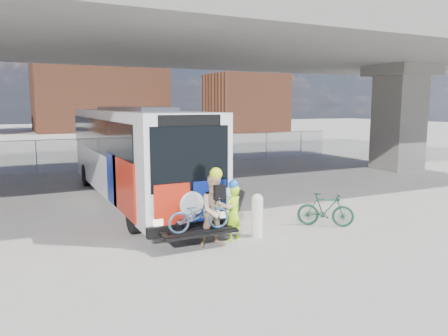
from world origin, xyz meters
TOP-DOWN VIEW (x-y plane):
  - ground at (0.00, 0.00)m, footprint 160.00×160.00m
  - bus at (-2.00, 2.58)m, footprint 2.67×12.90m
  - overpass at (0.00, 4.00)m, footprint 40.00×16.00m
  - chainlink_fence at (0.00, 12.00)m, footprint 30.00×0.06m
  - brick_buildings at (1.23, 48.23)m, footprint 54.00×22.00m
  - smokestack at (14.00, 55.00)m, footprint 2.20×2.20m
  - bollard at (-0.08, -3.74)m, footprint 0.33×0.33m
  - cyclist_hivis at (-0.86, -3.74)m, footprint 0.67×0.56m
  - cyclist_tan at (-1.50, -3.98)m, footprint 0.98×0.78m
  - bike_parked at (2.39, -3.74)m, footprint 1.65×1.49m

SIDE VIEW (x-z plane):
  - ground at x=0.00m, z-range 0.00..0.00m
  - bike_parked at x=2.39m, z-range 0.00..1.05m
  - bollard at x=-0.08m, z-range 0.04..1.31m
  - cyclist_hivis at x=-0.86m, z-range -0.03..1.69m
  - cyclist_tan at x=-1.50m, z-range -0.06..2.08m
  - chainlink_fence at x=0.00m, z-range -13.58..16.42m
  - bus at x=-2.00m, z-range 0.26..3.95m
  - brick_buildings at x=1.23m, z-range -0.58..11.42m
  - overpass at x=0.00m, z-range 2.57..10.52m
  - smokestack at x=14.00m, z-range 0.00..25.00m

